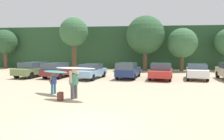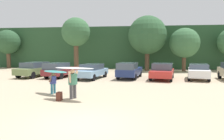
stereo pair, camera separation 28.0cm
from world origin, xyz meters
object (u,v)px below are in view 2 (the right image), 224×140
surfboard_teal (55,72)px  parked_car_maroon (61,70)px  backpack_dropped (59,96)px  parked_car_navy (129,70)px  parked_car_white (198,71)px  person_child (53,82)px  parked_car_olive_green (35,69)px  parked_car_sky_blue (92,71)px  surfboard_white (74,68)px  person_adult (73,82)px  parked_car_red (162,71)px

surfboard_teal → parked_car_maroon: bearing=-41.1°
surfboard_teal → backpack_dropped: bearing=148.5°
parked_car_navy → parked_car_white: (6.32, 0.12, -0.03)m
parked_car_white → person_child: (-10.50, -8.12, -0.03)m
parked_car_olive_green → parked_car_white: bearing=-80.9°
parked_car_navy → parked_car_olive_green: bearing=97.8°
parked_car_maroon → parked_car_sky_blue: size_ratio=1.08×
parked_car_navy → parked_car_white: 6.32m
person_child → surfboard_white: size_ratio=0.52×
parked_car_sky_blue → person_child: bearing=-174.6°
parked_car_maroon → person_adult: bearing=-144.5°
parked_car_maroon → parked_car_white: bearing=-78.6°
parked_car_sky_blue → parked_car_navy: parked_car_navy is taller
person_adult → surfboard_teal: 1.95m
parked_car_olive_green → parked_car_navy: 9.51m
person_child → backpack_dropped: (1.05, -1.72, -0.50)m
parked_car_navy → surfboard_teal: size_ratio=2.16×
parked_car_red → parked_car_white: parked_car_red is taller
backpack_dropped → person_adult: bearing=43.3°
parked_car_sky_blue → surfboard_white: 8.86m
parked_car_red → person_adult: bearing=157.9°
person_adult → backpack_dropped: bearing=69.2°
backpack_dropped → surfboard_white: bearing=30.6°
person_adult → person_child: person_adult is taller
parked_car_sky_blue → surfboard_white: surfboard_white is taller
parked_car_navy → backpack_dropped: 10.23m
parked_car_olive_green → person_adult: bearing=-134.1°
surfboard_white → parked_car_sky_blue: bearing=-69.0°
parked_car_olive_green → backpack_dropped: bearing=-137.9°
parked_car_olive_green → parked_car_maroon: bearing=-84.3°
person_adult → parked_car_maroon: bearing=-39.4°
parked_car_maroon → parked_car_white: parked_car_maroon is taller
parked_car_navy → parked_car_red: size_ratio=1.00×
parked_car_sky_blue → parked_car_maroon: bearing=90.8°
parked_car_red → surfboard_teal: size_ratio=2.16×
parked_car_white → parked_car_red: bearing=107.7°
parked_car_navy → surfboard_teal: bearing=162.2°
parked_car_red → person_child: bearing=147.0°
parked_car_olive_green → surfboard_white: bearing=-134.0°
parked_car_sky_blue → surfboard_teal: bearing=-173.6°
parked_car_olive_green → person_child: bearing=-137.6°
parked_car_sky_blue → parked_car_red: bearing=-76.2°
parked_car_white → surfboard_white: size_ratio=1.73×
backpack_dropped → surfboard_teal: bearing=118.3°
parked_car_red → surfboard_teal: parked_car_red is taller
surfboard_white → parked_car_olive_green: bearing=-39.1°
parked_car_navy → person_child: size_ratio=3.57×
parked_car_maroon → backpack_dropped: (3.64, -9.74, -0.53)m
parked_car_sky_blue → surfboard_teal: (-0.57, -7.45, 0.64)m
person_adult → surfboard_teal: person_adult is taller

